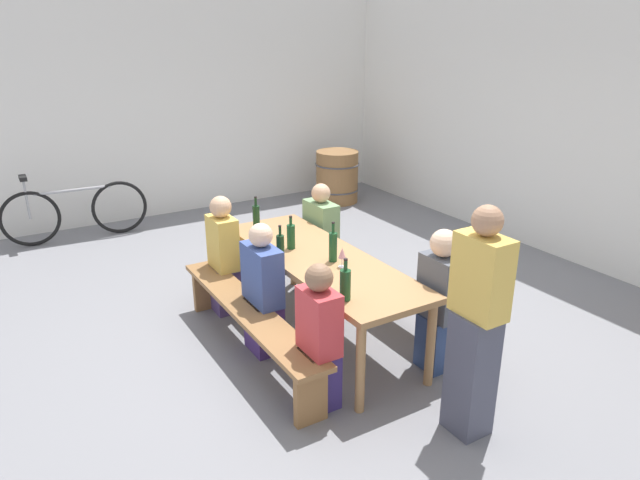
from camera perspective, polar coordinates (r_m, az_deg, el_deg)
The scene contains 21 objects.
ground_plane at distance 5.19m, azimuth 0.00°, elevation -9.37°, with size 24.00×24.00×0.00m, color slate.
back_wall at distance 7.05m, azimuth 25.62°, elevation 10.49°, with size 14.00×0.20×3.20m, color silver.
side_wall at distance 8.55m, azimuth -15.51°, elevation 13.12°, with size 0.20×7.40×3.20m, color silver.
tasting_table at distance 4.89m, azimuth 0.00°, elevation -2.48°, with size 2.31×0.76×0.75m.
bench_near at distance 4.74m, azimuth -7.12°, elevation -7.61°, with size 2.21×0.30×0.45m.
bench_far at distance 5.37m, azimuth 6.24°, elevation -4.10°, with size 2.21×0.30×0.45m.
wine_bottle_0 at distance 5.00m, azimuth -2.91°, elevation 0.39°, with size 0.07×0.07×0.30m.
wine_bottle_1 at distance 4.79m, azimuth -3.96°, elevation -0.62°, with size 0.07×0.07×0.29m.
wine_bottle_2 at distance 4.72m, azimuth 1.30°, elevation -0.62°, with size 0.07×0.07×0.34m.
wine_bottle_3 at distance 5.54m, azimuth -6.36°, elevation 2.35°, with size 0.07×0.07×0.32m.
wine_bottle_4 at distance 4.06m, azimuth 2.53°, elevation -4.40°, with size 0.08×0.08×0.32m.
wine_glass_0 at distance 4.18m, azimuth 0.59°, elevation -3.65°, with size 0.07×0.07×0.17m.
wine_glass_1 at distance 4.61m, azimuth 2.21°, elevation -1.39°, with size 0.06×0.06×0.17m.
seated_guest_near_0 at distance 5.45m, azimuth -9.55°, elevation -1.72°, with size 0.34×0.24×1.15m.
seated_guest_near_1 at distance 4.74m, azimuth -5.69°, elevation -5.24°, with size 0.41×0.24×1.13m.
seated_guest_near_2 at distance 4.04m, azimuth -0.09°, elevation -9.97°, with size 0.32×0.24×1.11m.
seated_guest_far_0 at distance 5.88m, azimuth 0.09°, elevation 0.00°, with size 0.41×0.24×1.12m.
seated_guest_far_1 at distance 4.56m, azimuth 11.78°, elevation -6.12°, with size 0.33×0.24×1.17m.
standing_host at distance 3.82m, azimuth 15.24°, elevation -8.46°, with size 0.35×0.24×1.59m.
wine_barrel at distance 8.97m, azimuth 1.70°, elevation 6.32°, with size 0.68×0.68×0.80m.
parked_bicycle_0 at distance 7.95m, azimuth -23.18°, elevation 2.60°, with size 0.21×1.77×0.90m.
Camera 1 is at (3.86, -2.32, 2.57)m, focal length 32.19 mm.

